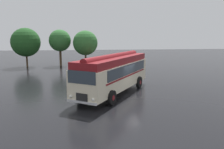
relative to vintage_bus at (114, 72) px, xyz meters
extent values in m
plane|color=black|center=(0.85, -0.20, -1.89)|extent=(120.00, 120.00, 0.00)
cube|color=beige|center=(0.01, 0.01, -0.29)|extent=(7.57, 9.73, 2.10)
cube|color=maroon|center=(0.01, 0.01, 1.04)|extent=(7.29, 9.46, 0.56)
cylinder|color=maroon|center=(0.01, 0.01, 1.30)|extent=(5.71, 8.28, 0.60)
cube|color=#2D3842|center=(1.23, -0.43, 0.28)|extent=(4.41, 6.71, 0.84)
cube|color=#2D3842|center=(-0.89, 0.95, 0.28)|extent=(4.41, 6.71, 0.84)
cube|color=maroon|center=(1.17, -0.51, -0.26)|extent=(4.52, 6.88, 0.12)
cube|color=maroon|center=(-0.94, 0.87, -0.26)|extent=(4.52, 6.88, 0.12)
cube|color=#2D3842|center=(-2.74, -4.19, 0.38)|extent=(1.86, 1.24, 0.88)
cube|color=black|center=(-2.74, -4.19, -0.99)|extent=(0.79, 0.54, 0.56)
cube|color=silver|center=(-2.76, -4.21, -1.32)|extent=(2.04, 1.39, 0.16)
sphere|color=white|center=(-2.00, -4.69, -1.02)|extent=(0.22, 0.22, 0.22)
sphere|color=white|center=(-3.50, -3.70, -1.02)|extent=(0.22, 0.22, 0.22)
cylinder|color=black|center=(-0.61, -3.30, -1.34)|extent=(0.84, 1.07, 1.10)
cylinder|color=maroon|center=(-0.61, -3.30, -1.34)|extent=(0.48, 0.50, 0.39)
cylinder|color=black|center=(-2.78, -1.87, -1.34)|extent=(0.84, 1.07, 1.10)
cylinder|color=maroon|center=(-2.78, -1.87, -1.34)|extent=(0.48, 0.50, 0.39)
cylinder|color=black|center=(2.68, 1.72, -1.34)|extent=(0.84, 1.07, 1.10)
cylinder|color=maroon|center=(2.68, 1.72, -1.34)|extent=(0.48, 0.50, 0.39)
cylinder|color=black|center=(0.51, 3.15, -1.34)|extent=(0.84, 1.07, 1.10)
cylinder|color=maroon|center=(0.51, 3.15, -1.34)|extent=(0.48, 0.50, 0.39)
cube|color=maroon|center=(-1.34, 13.37, -1.22)|extent=(2.03, 4.32, 0.70)
cube|color=maroon|center=(-1.33, 13.52, -0.55)|extent=(1.66, 2.30, 0.64)
cube|color=#2D3842|center=(-0.57, 13.46, -0.55)|extent=(0.18, 1.93, 0.50)
cube|color=#2D3842|center=(-2.08, 13.58, -0.55)|extent=(0.18, 1.93, 0.50)
cylinder|color=black|center=(-0.56, 12.00, -1.57)|extent=(0.25, 0.65, 0.64)
cylinder|color=black|center=(-2.32, 12.14, -1.57)|extent=(0.25, 0.65, 0.64)
cylinder|color=black|center=(-0.36, 14.60, -1.57)|extent=(0.25, 0.65, 0.64)
cylinder|color=black|center=(-2.11, 14.74, -1.57)|extent=(0.25, 0.65, 0.64)
cube|color=silver|center=(1.67, 12.57, -1.22)|extent=(2.15, 4.36, 0.70)
cube|color=silver|center=(1.69, 12.72, -0.55)|extent=(1.73, 2.34, 0.64)
cube|color=#2D3842|center=(2.44, 12.63, -0.55)|extent=(0.24, 1.92, 0.50)
cube|color=#2D3842|center=(0.93, 12.80, -0.55)|extent=(0.24, 1.92, 0.50)
cylinder|color=black|center=(2.40, 11.18, -1.57)|extent=(0.27, 0.66, 0.64)
cylinder|color=black|center=(0.65, 11.37, -1.57)|extent=(0.27, 0.66, 0.64)
cylinder|color=black|center=(2.69, 13.76, -1.57)|extent=(0.27, 0.66, 0.64)
cylinder|color=black|center=(0.94, 13.96, -1.57)|extent=(0.27, 0.66, 0.64)
cylinder|color=#4C3823|center=(-11.86, 18.13, -0.79)|extent=(0.28, 0.28, 2.22)
sphere|color=#1E4C1E|center=(-11.86, 18.13, 2.04)|extent=(4.59, 4.59, 4.59)
sphere|color=#1E4C1E|center=(-12.17, 18.24, 1.86)|extent=(3.34, 3.34, 3.34)
cylinder|color=#4C3823|center=(-6.60, 18.98, -0.47)|extent=(0.37, 0.37, 2.85)
sphere|color=#2D662D|center=(-6.60, 18.98, 2.31)|extent=(3.62, 3.62, 3.62)
sphere|color=#2D662D|center=(-6.12, 19.16, 2.57)|extent=(2.03, 2.03, 2.03)
cylinder|color=#4C3823|center=(-2.40, 17.98, -0.75)|extent=(0.30, 0.30, 2.29)
sphere|color=#2D662D|center=(-2.40, 17.98, 1.92)|extent=(4.05, 4.05, 4.05)
sphere|color=#2D662D|center=(-1.96, 17.71, 2.23)|extent=(2.70, 2.70, 2.70)
camera|label=1|loc=(-2.45, -18.50, 3.10)|focal=35.00mm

